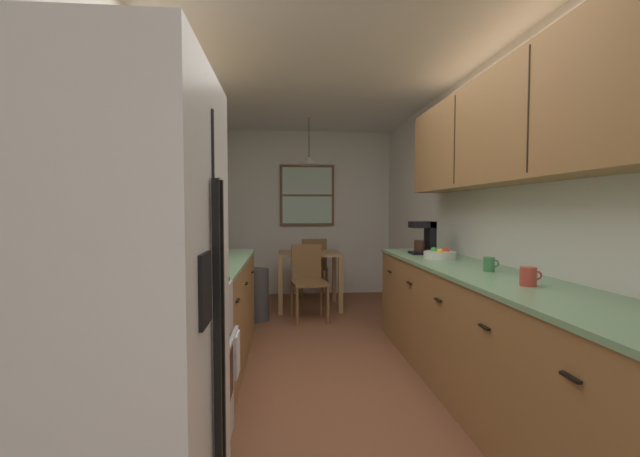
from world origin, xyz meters
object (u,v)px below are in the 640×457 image
microwave_over_range (137,149)px  trash_bin (257,295)px  dining_table (309,262)px  fruit_bowl (440,254)px  dining_chair_far (313,265)px  dining_chair_near (308,278)px  table_serving_bowl (315,250)px  mug_by_coffeemaker (529,276)px  mug_spare (489,264)px  storage_canister (186,260)px  stove_range (165,373)px  coffee_maker (425,237)px  refrigerator (110,334)px

microwave_over_range → trash_bin: size_ratio=0.94×
dining_table → fruit_bowl: fruit_bowl is taller
dining_chair_far → trash_bin: dining_chair_far is taller
dining_chair_near → table_serving_bowl: bearing=76.7°
mug_by_coffeemaker → mug_spare: bearing=84.7°
microwave_over_range → dining_table: microwave_over_range is taller
storage_canister → fruit_bowl: (1.99, 0.76, -0.07)m
stove_range → trash_bin: (0.29, 2.68, -0.16)m
mug_by_coffeemaker → table_serving_bowl: size_ratio=0.71×
dining_chair_far → trash_bin: 1.38m
dining_chair_far → storage_canister: (-1.06, -3.32, 0.50)m
dining_chair_near → coffee_maker: (1.06, -1.09, 0.56)m
mug_by_coffeemaker → coffee_maker: bearing=90.3°
stove_range → coffee_maker: size_ratio=3.52×
trash_bin → mug_spare: size_ratio=5.52×
stove_range → microwave_over_range: bearing=180.0°
mug_spare → mug_by_coffeemaker: bearing=-95.3°
dining_chair_near → microwave_over_range: bearing=-110.9°
coffee_maker → dining_chair_near: bearing=134.2°
dining_table → table_serving_bowl: bearing=-50.7°
dining_table → mug_by_coffeemaker: 3.44m
dining_chair_near → dining_chair_far: same height
mug_by_coffeemaker → fruit_bowl: mug_by_coffeemaker is taller
dining_chair_near → fruit_bowl: (1.07, -1.42, 0.44)m
dining_table → table_serving_bowl: size_ratio=4.69×
dining_chair_near → table_serving_bowl: size_ratio=5.12×
dining_chair_far → mug_spare: 3.48m
dining_chair_near → trash_bin: 0.65m
stove_range → fruit_bowl: size_ratio=4.01×
dining_chair_near → trash_bin: bearing=-179.6°
dining_chair_far → dining_chair_near: bearing=-97.2°
dining_chair_near → mug_by_coffeemaker: (1.07, -2.70, 0.45)m
dining_chair_near → coffee_maker: 1.62m
trash_bin → mug_spare: mug_spare is taller
fruit_bowl → table_serving_bowl: bearing=116.6°
mug_spare → table_serving_bowl: 2.85m
refrigerator → dining_table: bearing=77.0°
stove_range → table_serving_bowl: 3.35m
coffee_maker → mug_spare: (0.06, -1.10, -0.11)m
microwave_over_range → dining_chair_far: size_ratio=0.65×
dining_chair_far → table_serving_bowl: bearing=-92.5°
storage_canister → fruit_bowl: storage_canister is taller
microwave_over_range → trash_bin: (0.41, 2.68, -1.32)m
trash_bin → table_serving_bowl: table_serving_bowl is taller
dining_table → coffee_maker: 1.99m
trash_bin → refrigerator: bearing=-94.3°
refrigerator → fruit_bowl: size_ratio=6.58×
coffee_maker → table_serving_bowl: coffee_maker is taller
mug_spare → microwave_over_range: bearing=-166.7°
stove_range → fruit_bowl: bearing=32.6°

